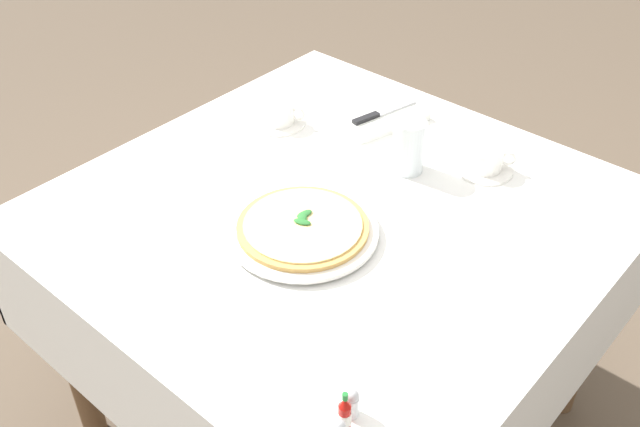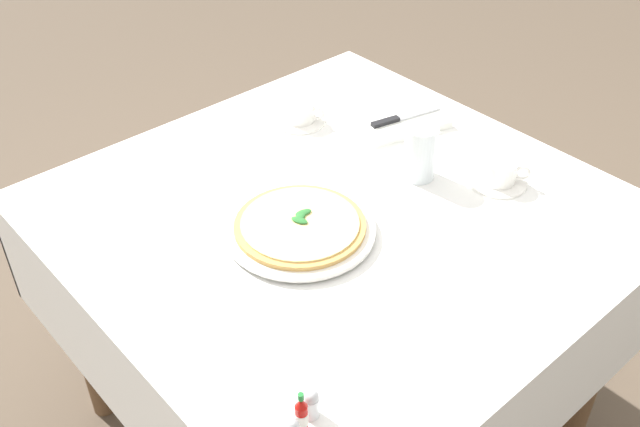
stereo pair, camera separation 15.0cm
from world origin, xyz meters
name	(u,v)px [view 1 (the left image)]	position (x,y,z in m)	size (l,w,h in m)	color
ground_plane	(333,417)	(0.00, 0.00, 0.00)	(8.00, 8.00, 0.00)	brown
dining_table	(335,254)	(0.00, 0.00, 0.59)	(1.09, 1.09, 0.72)	white
pizza_plate	(303,231)	(-0.12, -0.01, 0.73)	(0.31, 0.31, 0.02)	white
pizza	(303,226)	(-0.12, -0.01, 0.75)	(0.27, 0.27, 0.02)	tan
coffee_cup_center_back	(280,115)	(0.17, 0.33, 0.75)	(0.13, 0.13, 0.06)	white
coffee_cup_near_left	(486,161)	(0.33, -0.16, 0.75)	(0.13, 0.13, 0.06)	white
water_glass_far_right	(408,148)	(0.22, -0.03, 0.78)	(0.07, 0.07, 0.13)	white
napkin_folded	(381,118)	(0.35, 0.15, 0.73)	(0.25, 0.18, 0.02)	white
dinner_knife	(382,113)	(0.35, 0.15, 0.75)	(0.19, 0.06, 0.01)	silver
hot_sauce_bottle	(345,415)	(-0.42, -0.37, 0.76)	(0.02, 0.02, 0.08)	#B7140F
salt_shaker	(351,403)	(-0.39, -0.36, 0.75)	(0.03, 0.03, 0.06)	white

